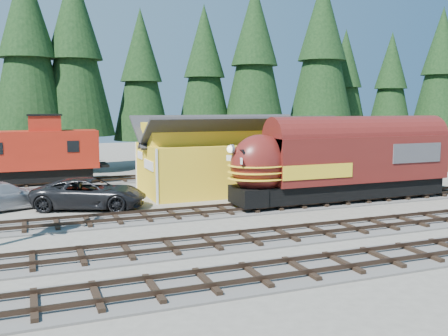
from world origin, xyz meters
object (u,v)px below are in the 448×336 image
object	(u,v)px
pickup_truck_a	(90,193)
pickup_truck_b	(2,196)
locomotive	(336,165)
caboose	(33,153)
depot	(230,149)

from	to	relation	value
pickup_truck_a	pickup_truck_b	xyz separation A→B (m)	(-4.75, 1.33, -0.07)
locomotive	caboose	bearing A→B (deg)	140.84
depot	pickup_truck_b	size ratio (longest dim) A/B	2.26
locomotive	caboose	xyz separation A→B (m)	(-17.19, 14.00, 0.08)
depot	locomotive	bearing A→B (deg)	-56.12
depot	caboose	distance (m)	14.87
caboose	pickup_truck_b	bearing A→B (deg)	-101.69
depot	locomotive	distance (m)	7.85
depot	pickup_truck_b	distance (m)	14.87
depot	caboose	bearing A→B (deg)	149.68
caboose	pickup_truck_b	world-z (taller)	caboose
pickup_truck_b	pickup_truck_a	bearing A→B (deg)	-128.73
depot	caboose	world-z (taller)	depot
caboose	pickup_truck_a	xyz separation A→B (m)	(2.91, -10.18, -1.56)
depot	locomotive	xyz separation A→B (m)	(4.36, -6.50, -0.59)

